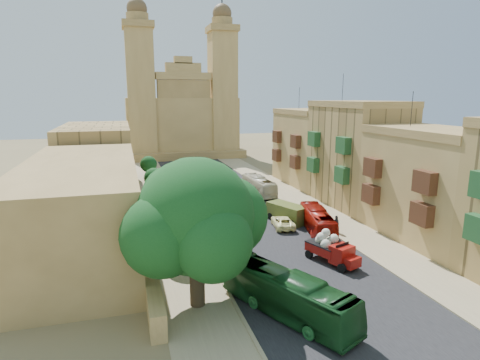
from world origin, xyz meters
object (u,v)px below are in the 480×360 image
car_white_b (248,185)px  pedestrian_a (336,225)px  ficus_tree (197,220)px  street_tree_c (154,178)px  bus_red_east (317,221)px  car_white_a (216,196)px  street_tree_a (175,223)px  bus_green_north (287,294)px  car_blue_b (194,171)px  car_dkblue (193,184)px  pedestrian_c (336,224)px  church (181,116)px  street_tree_b (162,193)px  car_blue_a (228,234)px  street_tree_d (149,164)px  olive_pickup (287,213)px  bus_cream_east (259,186)px  red_truck (332,249)px  car_cream (283,222)px

car_white_b → pedestrian_a: bearing=115.6°
ficus_tree → street_tree_c: (-0.59, 31.99, -3.30)m
bus_red_east → car_white_a: 17.78m
street_tree_a → car_white_b: street_tree_a is taller
bus_green_north → car_blue_b: bearing=62.2°
ficus_tree → car_dkblue: bearing=80.9°
pedestrian_c → bus_green_north: bearing=-29.5°
bus_red_east → pedestrian_a: bearing=168.6°
church → street_tree_b: bearing=-100.4°
street_tree_a → car_dkblue: 30.02m
ficus_tree → bus_red_east: bearing=37.8°
street_tree_c → pedestrian_c: street_tree_c is taller
bus_green_north → car_blue_a: (-0.13, 15.16, -0.91)m
pedestrian_c → street_tree_d: bearing=-141.9°
ficus_tree → car_blue_a: ficus_tree is taller
olive_pickup → bus_cream_east: bus_cream_east is taller
red_truck → bus_green_north: bus_green_north is taller
car_dkblue → bus_red_east: bearing=-67.2°
street_tree_b → red_truck: size_ratio=0.96×
bus_green_north → car_white_b: bus_green_north is taller
street_tree_b → bus_red_east: street_tree_b is taller
bus_red_east → pedestrian_c: size_ratio=4.67×
car_blue_a → street_tree_a: bearing=-150.6°
street_tree_a → ficus_tree: bearing=-85.8°
church → street_tree_b: church is taller
bus_cream_east → car_dkblue: bus_cream_east is taller
street_tree_c → pedestrian_a: bearing=-50.4°
car_blue_a → car_dkblue: car_dkblue is taller
olive_pickup → car_white_a: 13.17m
olive_pickup → car_cream: olive_pickup is taller
street_tree_b → car_blue_a: size_ratio=1.54×
car_dkblue → car_blue_b: (2.00, 10.38, 0.06)m
street_tree_b → bus_green_north: size_ratio=0.48×
ficus_tree → car_white_a: (7.62, 27.81, -5.60)m
street_tree_b → red_truck: (13.12, -16.14, -2.13)m
church → car_cream: church is taller
street_tree_d → car_blue_b: bearing=22.5°
street_tree_a → street_tree_b: (0.00, 12.00, -0.10)m
street_tree_a → car_dkblue: size_ratio=1.33×
street_tree_b → street_tree_d: size_ratio=1.17×
church → olive_pickup: bearing=-86.1°
olive_pickup → street_tree_a: bearing=-150.3°
olive_pickup → car_cream: (-1.30, -1.85, -0.37)m
car_dkblue → olive_pickup: bearing=-67.5°
street_tree_c → car_blue_b: size_ratio=1.13×
street_tree_b → pedestrian_a: bearing=-27.6°
bus_green_north → bus_cream_east: (9.15, 32.62, -0.17)m
street_tree_a → car_white_a: size_ratio=1.45×
street_tree_a → pedestrian_c: bearing=9.3°
car_cream → car_blue_b: car_cream is taller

